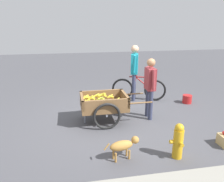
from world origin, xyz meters
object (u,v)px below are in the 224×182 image
(vendor_person, at_px, (150,84))
(fire_hydrant, at_px, (178,141))
(cyclist_person, at_px, (134,68))
(dog, at_px, (123,145))
(bicycle, at_px, (139,89))
(plastic_bucket, at_px, (187,99))
(fruit_cart, at_px, (104,105))

(vendor_person, height_order, fire_hydrant, vendor_person)
(cyclist_person, xyz_separation_m, dog, (1.05, 3.06, -0.75))
(bicycle, height_order, plastic_bucket, bicycle)
(vendor_person, distance_m, cyclist_person, 1.42)
(fruit_cart, distance_m, plastic_bucket, 2.79)
(bicycle, bearing_deg, dog, 68.42)
(fruit_cart, relative_size, fire_hydrant, 2.47)
(fruit_cart, xyz_separation_m, bicycle, (-1.30, -1.37, -0.09))
(dog, bearing_deg, plastic_bucket, -135.84)
(vendor_person, distance_m, plastic_bucket, 1.88)
(fruit_cart, height_order, cyclist_person, cyclist_person)
(cyclist_person, height_order, plastic_bucket, cyclist_person)
(bicycle, height_order, fire_hydrant, bicycle)
(dog, bearing_deg, bicycle, -111.58)
(fire_hydrant, bearing_deg, bicycle, -94.04)
(fruit_cart, relative_size, plastic_bucket, 6.08)
(vendor_person, relative_size, fire_hydrant, 2.27)
(dog, bearing_deg, vendor_person, -122.44)
(dog, xyz_separation_m, plastic_bucket, (-2.54, -2.47, -0.15))
(plastic_bucket, bearing_deg, dog, 44.16)
(fruit_cart, bearing_deg, fire_hydrant, 121.16)
(fruit_cart, bearing_deg, vendor_person, -179.66)
(bicycle, relative_size, cyclist_person, 0.94)
(fire_hydrant, bearing_deg, plastic_bucket, -121.08)
(vendor_person, height_order, dog, vendor_person)
(bicycle, bearing_deg, fruit_cart, 46.59)
(cyclist_person, relative_size, plastic_bucket, 6.19)
(fruit_cart, relative_size, vendor_person, 1.09)
(vendor_person, bearing_deg, cyclist_person, -90.08)
(fruit_cart, bearing_deg, bicycle, -133.41)
(bicycle, distance_m, dog, 3.24)
(fruit_cart, xyz_separation_m, dog, (-0.11, 1.64, -0.17))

